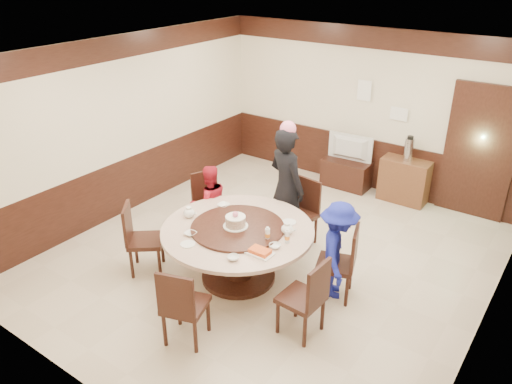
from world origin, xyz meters
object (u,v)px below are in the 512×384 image
Objects in this scene: person_red at (209,203)px; birthday_cake at (236,221)px; tv_stand at (346,174)px; shrimp_platter at (260,252)px; television at (349,148)px; thermos at (409,149)px; banquet_table at (238,243)px; side_cabinet at (404,181)px; person_standing at (286,188)px; person_blue at (338,250)px.

birthday_cake is at bearing 89.10° from person_red.
shrimp_platter is at bearing -79.59° from tv_stand.
television is at bearing 91.68° from birthday_cake.
television is 2.16× the size of thermos.
banquet_table is 1.65× the size of person_red.
side_cabinet is at bearing 180.00° from thermos.
tv_stand is 1.06× the size of side_cabinet.
side_cabinet is (1.88, 2.88, -0.21)m from person_red.
banquet_table is 5.08× the size of thermos.
birthday_cake is 0.67m from shrimp_platter.
shrimp_platter is at bearing -95.58° from thermos.
television is (-0.10, 3.44, -0.12)m from birthday_cake.
person_standing is 1.39m from person_blue.
television reaches higher than side_cabinet.
birthday_cake is at bearing -105.42° from thermos.
shrimp_platter is at bearing -29.64° from banquet_table.
television is 1.02× the size of side_cabinet.
person_standing is 2.50m from thermos.
thermos reaches higher than side_cabinet.
person_red is (-0.96, -0.55, -0.30)m from person_standing.
thermos is at bearing 178.10° from television.
birthday_cake is 3.60m from thermos.
birthday_cake is at bearing -141.38° from banquet_table.
tv_stand is at bearing 92.02° from banquet_table.
tv_stand is at bearing 100.41° from shrimp_platter.
television is at bearing -3.45° from person_blue.
person_standing is at bearing -111.64° from side_cabinet.
thermos is (0.96, 3.47, 0.09)m from birthday_cake.
tv_stand is (-0.10, 3.44, -0.60)m from birthday_cake.
person_red is at bearing 149.53° from shrimp_platter.
television is at bearing -178.37° from side_cabinet.
banquet_table is 3.43m from tv_stand.
shrimp_platter is 0.79× the size of thermos.
person_blue is 3.04m from side_cabinet.
banquet_table is at bearing 107.80° from person_standing.
birthday_cake is at bearing 83.41° from person_blue.
person_standing reaches higher than tv_stand.
person_standing reaches higher than shrimp_platter.
person_red reaches higher than tv_stand.
person_standing reaches higher than side_cabinet.
person_red reaches higher than shrimp_platter.
person_red is 1.38× the size of tv_stand.
banquet_table is 0.70m from shrimp_platter.
shrimp_platter is 0.38× the size of side_cabinet.
person_standing is at bearing 89.42° from banquet_table.
thermos is (1.06, 0.03, 0.20)m from television.
person_standing is at bearing -111.69° from thermos.
person_standing reaches higher than thermos.
person_red reaches higher than banquet_table.
side_cabinet is (0.93, 3.45, -0.16)m from banquet_table.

